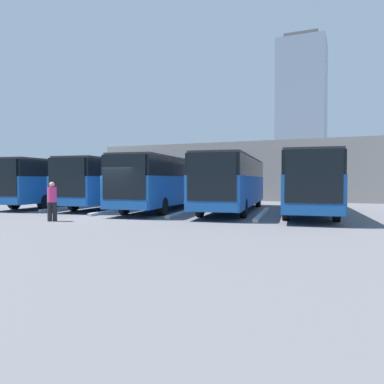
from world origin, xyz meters
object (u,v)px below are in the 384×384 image
at_px(bus_3, 118,181).
at_px(bus_4, 64,181).
at_px(pedestrian, 52,200).
at_px(bus_0, 308,181).
at_px(bus_2, 167,181).
at_px(bus_1, 234,181).

distance_m(bus_3, bus_4, 4.35).
bearing_deg(pedestrian, bus_3, 70.25).
height_order(bus_3, pedestrian, bus_3).
xyz_separation_m(bus_0, bus_2, (8.61, 0.45, 0.00)).
distance_m(bus_1, pedestrian, 10.46).
xyz_separation_m(bus_2, bus_4, (8.61, -0.33, 0.00)).
bearing_deg(bus_0, bus_4, -7.39).
xyz_separation_m(bus_3, pedestrian, (-2.58, 9.04, -0.84)).
distance_m(bus_3, pedestrian, 9.44).
xyz_separation_m(bus_4, pedestrian, (-6.88, 8.43, -0.84)).
height_order(bus_0, bus_4, same).
relative_size(bus_3, bus_4, 1.00).
bearing_deg(bus_4, pedestrian, 121.43).
xyz_separation_m(bus_0, pedestrian, (10.34, 8.55, -0.84)).
distance_m(bus_0, bus_2, 8.62).
xyz_separation_m(bus_3, bus_4, (4.30, 0.61, 0.00)).
relative_size(bus_0, bus_3, 1.00).
height_order(bus_0, bus_2, same).
bearing_deg(bus_0, bus_2, -4.80).
bearing_deg(bus_1, bus_4, -7.45).
distance_m(bus_1, bus_3, 8.63).
relative_size(bus_1, bus_4, 1.00).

